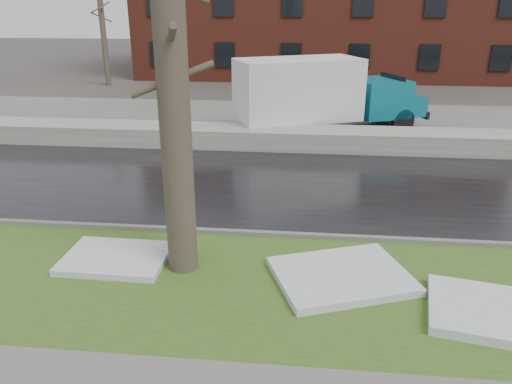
# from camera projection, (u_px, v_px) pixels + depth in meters

# --- Properties ---
(ground) EXTENTS (120.00, 120.00, 0.00)m
(ground) POSITION_uv_depth(u_px,v_px,m) (257.00, 257.00, 11.06)
(ground) COLOR #47423D
(ground) RESTS_ON ground
(verge) EXTENTS (60.00, 4.50, 0.04)m
(verge) POSITION_uv_depth(u_px,v_px,m) (250.00, 286.00, 9.90)
(verge) COLOR #2C4E1A
(verge) RESTS_ON ground
(road) EXTENTS (60.00, 7.00, 0.03)m
(road) POSITION_uv_depth(u_px,v_px,m) (272.00, 185.00, 15.23)
(road) COLOR black
(road) RESTS_ON ground
(parking_lot) EXTENTS (60.00, 9.00, 0.03)m
(parking_lot) POSITION_uv_depth(u_px,v_px,m) (285.00, 121.00, 23.10)
(parking_lot) COLOR slate
(parking_lot) RESTS_ON ground
(curb) EXTENTS (60.00, 0.15, 0.14)m
(curb) POSITION_uv_depth(u_px,v_px,m) (261.00, 234.00, 11.96)
(curb) COLOR slate
(curb) RESTS_ON ground
(snowbank) EXTENTS (60.00, 1.60, 0.75)m
(snowbank) POSITION_uv_depth(u_px,v_px,m) (280.00, 138.00, 18.98)
(snowbank) COLOR #A8A499
(snowbank) RESTS_ON ground
(brick_building) EXTENTS (26.00, 12.00, 10.00)m
(brick_building) POSITION_uv_depth(u_px,v_px,m) (325.00, 2.00, 36.83)
(brick_building) COLOR maroon
(brick_building) RESTS_ON ground
(bg_tree_left) EXTENTS (1.40, 1.62, 6.50)m
(bg_tree_left) POSITION_uv_depth(u_px,v_px,m) (103.00, 32.00, 31.38)
(bg_tree_left) COLOR brown
(bg_tree_left) RESTS_ON ground
(bg_tree_center) EXTENTS (1.40, 1.62, 6.50)m
(bg_tree_center) POSITION_uv_depth(u_px,v_px,m) (209.00, 29.00, 34.51)
(bg_tree_center) COLOR brown
(bg_tree_center) RESTS_ON ground
(fire_hydrant) EXTENTS (0.44, 0.38, 0.90)m
(fire_hydrant) POSITION_uv_depth(u_px,v_px,m) (187.00, 235.00, 10.92)
(fire_hydrant) COLOR #9A9DA1
(fire_hydrant) RESTS_ON verge
(tree) EXTENTS (1.57, 1.83, 7.63)m
(tree) POSITION_uv_depth(u_px,v_px,m) (173.00, 84.00, 9.19)
(tree) COLOR brown
(tree) RESTS_ON verge
(box_truck) EXTENTS (9.15, 5.33, 3.13)m
(box_truck) POSITION_uv_depth(u_px,v_px,m) (320.00, 94.00, 20.43)
(box_truck) COLOR black
(box_truck) RESTS_ON ground
(worker) EXTENTS (0.72, 0.62, 1.68)m
(worker) POSITION_uv_depth(u_px,v_px,m) (257.00, 103.00, 19.03)
(worker) COLOR black
(worker) RESTS_ON snowbank
(snow_patch_near) EXTENTS (3.14, 2.79, 0.16)m
(snow_patch_near) POSITION_uv_depth(u_px,v_px,m) (342.00, 276.00, 10.07)
(snow_patch_near) COLOR silver
(snow_patch_near) RESTS_ON verge
(snow_patch_far) EXTENTS (2.23, 1.64, 0.14)m
(snow_patch_far) POSITION_uv_depth(u_px,v_px,m) (116.00, 258.00, 10.78)
(snow_patch_far) COLOR silver
(snow_patch_far) RESTS_ON verge
(snow_patch_side) EXTENTS (3.10, 2.32, 0.18)m
(snow_patch_side) POSITION_uv_depth(u_px,v_px,m) (512.00, 316.00, 8.79)
(snow_patch_side) COLOR silver
(snow_patch_side) RESTS_ON verge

